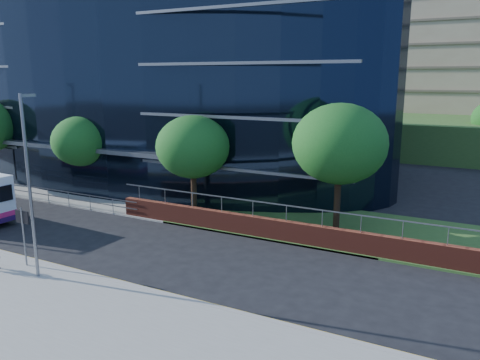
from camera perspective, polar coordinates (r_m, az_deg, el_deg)
The scene contains 9 objects.
far_forecourt at distance 40.02m, azimuth -19.81°, elevation -0.93°, with size 50.00×8.00×0.10m, color gray.
glass_office at distance 45.04m, azimuth -9.44°, elevation 11.27°, with size 44.00×23.10×16.00m.
retaining_wall at distance 24.18m, azimuth 19.06°, elevation -8.06°, with size 34.00×0.40×2.11m.
guard_railings at distance 38.91m, azimuth -26.19°, elevation -0.68°, with size 24.00×0.05×1.10m.
street_sign at distance 23.87m, azimuth -24.96°, elevation -4.93°, with size 0.85×0.09×2.80m.
tree_far_b at distance 36.12m, azimuth -18.77°, elevation 4.49°, with size 4.29×4.29×6.05m.
tree_far_c at distance 29.32m, azimuth -5.77°, elevation 4.03°, with size 4.62×4.62×6.51m.
tree_far_d at distance 26.44m, azimuth 12.07°, elevation 4.32°, with size 5.28×5.28×7.44m.
streetlight_east at distance 21.82m, azimuth -24.29°, elevation -0.20°, with size 0.15×0.77×8.00m.
Camera 1 is at (22.90, -15.26, 8.80)m, focal length 35.00 mm.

